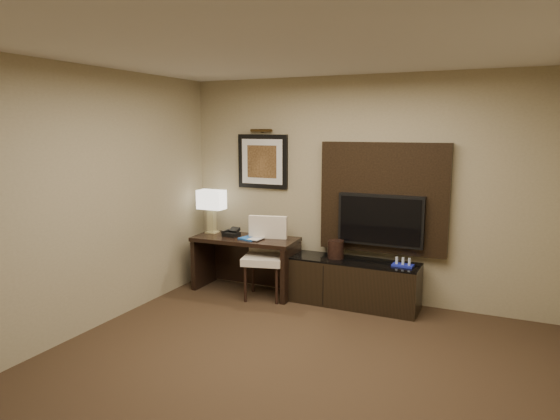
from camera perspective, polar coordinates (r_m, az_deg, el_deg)
The scene contains 17 objects.
floor at distance 4.25m, azimuth -1.06°, elevation -20.01°, with size 4.50×5.00×0.01m, color #322216.
ceiling at distance 3.76m, azimuth -1.19°, elevation 18.83°, with size 4.50×5.00×0.01m, color silver.
wall_back at distance 6.10m, azimuth 9.12°, elevation 2.35°, with size 4.50×0.01×2.70m, color #9B8D69.
wall_left at distance 5.16m, azimuth -24.27°, elevation 0.37°, with size 0.01×5.00×2.70m, color #9B8D69.
desk at distance 6.44m, azimuth -3.94°, elevation -6.23°, with size 1.32×0.57×0.71m, color black.
credenza at distance 6.02m, azimuth 8.06°, elevation -8.20°, with size 1.59×0.44×0.55m, color black.
tv_wall_panel at distance 5.98m, azimuth 11.71°, elevation 1.36°, with size 1.50×0.12×1.30m, color black.
tv at distance 5.93m, azimuth 11.42°, elevation -1.15°, with size 1.00×0.08×0.60m, color black.
artwork at distance 6.52m, azimuth -1.99°, elevation 5.56°, with size 0.70×0.04×0.70m, color black.
picture_light at distance 6.47m, azimuth -2.16°, elevation 9.07°, with size 0.04×0.04×0.30m, color #422F15.
desk_chair at distance 6.14m, azimuth -1.81°, elevation -5.53°, with size 0.48×0.56×1.01m, color #F0E1C9, non-canonical shape.
table_lamp at distance 6.62m, azimuth -7.81°, elevation -0.01°, with size 0.37×0.21×0.61m, color tan, non-canonical shape.
desk_phone at distance 6.44m, azimuth -5.58°, elevation -2.57°, with size 0.19×0.17×0.09m, color black, non-canonical shape.
blue_folder at distance 6.28m, azimuth -3.22°, elevation -3.19°, with size 0.22×0.29×0.02m, color blue.
book at distance 6.22m, azimuth -3.40°, elevation -2.42°, with size 0.15×0.02×0.21m, color beige.
ice_bucket at distance 5.98m, azimuth 6.39°, elevation -4.48°, with size 0.19×0.19×0.21m, color black.
minibar_tray at distance 5.78m, azimuth 13.87°, elevation -5.85°, with size 0.23×0.14×0.08m, color #1923A4, non-canonical shape.
Camera 1 is at (1.61, -3.34, 2.08)m, focal length 32.00 mm.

